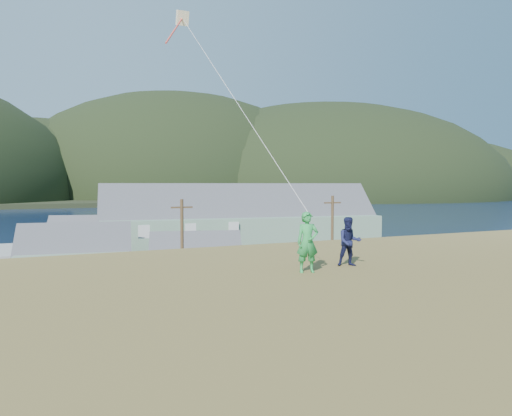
{
  "coord_description": "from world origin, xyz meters",
  "views": [
    {
      "loc": [
        -7.45,
        -31.1,
        9.89
      ],
      "look_at": [
        0.75,
        -12.06,
        8.8
      ],
      "focal_mm": 32.0,
      "sensor_mm": 36.0,
      "label": 1
    }
  ],
  "objects_px": {
    "shed_white": "(196,264)",
    "kite_flyer_navy": "(349,242)",
    "wharf": "(72,249)",
    "shed_palegreen_near": "(75,259)",
    "lodge": "(243,226)",
    "shed_palegreen_far": "(100,245)",
    "kite_flyer_green": "(308,242)"
  },
  "relations": [
    {
      "from": "shed_white",
      "to": "kite_flyer_navy",
      "type": "bearing_deg",
      "value": -81.3
    },
    {
      "from": "wharf",
      "to": "shed_palegreen_near",
      "type": "height_order",
      "value": "shed_palegreen_near"
    },
    {
      "from": "lodge",
      "to": "wharf",
      "type": "bearing_deg",
      "value": 144.19
    },
    {
      "from": "wharf",
      "to": "shed_palegreen_far",
      "type": "height_order",
      "value": "shed_palegreen_far"
    },
    {
      "from": "lodge",
      "to": "shed_palegreen_near",
      "type": "xyz_separation_m",
      "value": [
        -19.78,
        -6.89,
        -1.82
      ]
    },
    {
      "from": "lodge",
      "to": "kite_flyer_green",
      "type": "relative_size",
      "value": 19.0
    },
    {
      "from": "shed_palegreen_near",
      "to": "kite_flyer_navy",
      "type": "height_order",
      "value": "kite_flyer_navy"
    },
    {
      "from": "shed_palegreen_far",
      "to": "kite_flyer_green",
      "type": "distance_m",
      "value": 42.79
    },
    {
      "from": "lodge",
      "to": "shed_white",
      "type": "bearing_deg",
      "value": -119.92
    },
    {
      "from": "shed_palegreen_far",
      "to": "shed_palegreen_near",
      "type": "bearing_deg",
      "value": -94.3
    },
    {
      "from": "kite_flyer_green",
      "to": "kite_flyer_navy",
      "type": "distance_m",
      "value": 1.85
    },
    {
      "from": "shed_palegreen_far",
      "to": "kite_flyer_navy",
      "type": "relative_size",
      "value": 7.84
    },
    {
      "from": "kite_flyer_green",
      "to": "wharf",
      "type": "bearing_deg",
      "value": 108.97
    },
    {
      "from": "wharf",
      "to": "shed_palegreen_far",
      "type": "xyz_separation_m",
      "value": [
        2.61,
        -16.7,
        2.47
      ]
    },
    {
      "from": "shed_white",
      "to": "kite_flyer_navy",
      "type": "xyz_separation_m",
      "value": [
        -2.6,
        -27.69,
        5.45
      ]
    },
    {
      "from": "wharf",
      "to": "kite_flyer_green",
      "type": "distance_m",
      "value": 59.82
    },
    {
      "from": "shed_palegreen_far",
      "to": "lodge",
      "type": "bearing_deg",
      "value": 10.14
    },
    {
      "from": "wharf",
      "to": "lodge",
      "type": "distance_m",
      "value": 26.94
    },
    {
      "from": "shed_palegreen_near",
      "to": "shed_palegreen_far",
      "type": "xyz_separation_m",
      "value": [
        2.86,
        8.27,
        0.11
      ]
    },
    {
      "from": "lodge",
      "to": "kite_flyer_navy",
      "type": "distance_m",
      "value": 42.55
    },
    {
      "from": "lodge",
      "to": "shed_white",
      "type": "xyz_separation_m",
      "value": [
        -9.69,
        -12.91,
        -2.07
      ]
    },
    {
      "from": "shed_white",
      "to": "kite_flyer_green",
      "type": "xyz_separation_m",
      "value": [
        -4.4,
        -28.09,
        5.57
      ]
    },
    {
      "from": "wharf",
      "to": "lodge",
      "type": "relative_size",
      "value": 0.74
    },
    {
      "from": "shed_palegreen_near",
      "to": "lodge",
      "type": "bearing_deg",
      "value": 26.3
    },
    {
      "from": "lodge",
      "to": "kite_flyer_green",
      "type": "height_order",
      "value": "lodge"
    },
    {
      "from": "shed_palegreen_far",
      "to": "kite_flyer_navy",
      "type": "distance_m",
      "value": 42.53
    },
    {
      "from": "shed_white",
      "to": "kite_flyer_navy",
      "type": "distance_m",
      "value": 28.34
    },
    {
      "from": "shed_white",
      "to": "shed_palegreen_far",
      "type": "xyz_separation_m",
      "value": [
        -7.22,
        14.29,
        0.37
      ]
    },
    {
      "from": "kite_flyer_green",
      "to": "kite_flyer_navy",
      "type": "bearing_deg",
      "value": 26.24
    },
    {
      "from": "lodge",
      "to": "shed_palegreen_far",
      "type": "distance_m",
      "value": 17.06
    },
    {
      "from": "shed_white",
      "to": "wharf",
      "type": "bearing_deg",
      "value": 121.67
    },
    {
      "from": "lodge",
      "to": "kite_flyer_green",
      "type": "distance_m",
      "value": 43.49
    }
  ]
}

